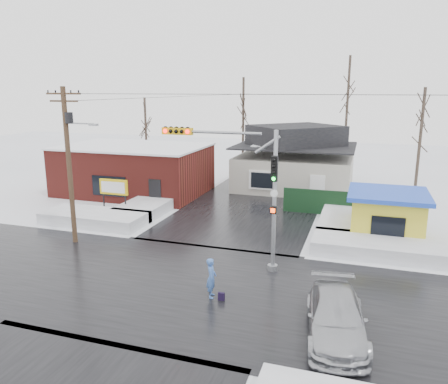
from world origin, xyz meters
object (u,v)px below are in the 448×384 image
(utility_pole, at_px, (69,157))
(car, at_px, (336,318))
(pedestrian, at_px, (211,278))
(traffic_signal, at_px, (243,180))
(marquee_sign, at_px, (114,188))
(kiosk, at_px, (387,215))

(utility_pole, distance_m, car, 16.92)
(pedestrian, bearing_deg, utility_pole, 52.30)
(traffic_signal, relative_size, marquee_sign, 2.75)
(utility_pole, distance_m, pedestrian, 11.61)
(traffic_signal, relative_size, kiosk, 1.52)
(kiosk, xyz_separation_m, car, (-2.09, -12.14, -0.72))
(traffic_signal, distance_m, utility_pole, 10.39)
(traffic_signal, bearing_deg, pedestrian, -95.93)
(utility_pole, bearing_deg, car, -20.20)
(kiosk, height_order, car, kiosk)
(traffic_signal, bearing_deg, kiosk, 44.84)
(car, bearing_deg, pedestrian, 156.35)
(marquee_sign, bearing_deg, pedestrian, -42.48)
(utility_pole, xyz_separation_m, car, (15.34, -5.65, -4.37))
(traffic_signal, height_order, utility_pole, utility_pole)
(utility_pole, xyz_separation_m, pedestrian, (9.99, -4.13, -4.23))
(traffic_signal, xyz_separation_m, pedestrian, (-0.37, -3.60, -3.65))
(kiosk, relative_size, car, 0.90)
(traffic_signal, height_order, car, traffic_signal)
(utility_pole, relative_size, kiosk, 1.96)
(pedestrian, distance_m, car, 5.57)
(utility_pole, height_order, marquee_sign, utility_pole)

